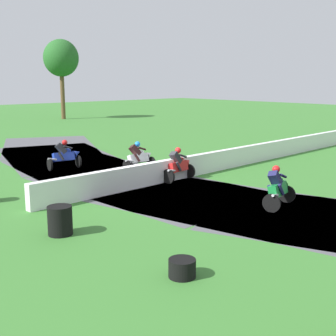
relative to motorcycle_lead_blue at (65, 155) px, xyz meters
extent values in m
plane|color=#38752D|center=(0.47, -5.31, -0.65)|extent=(120.00, 120.00, 0.00)
cube|color=#515156|center=(3.00, 7.26, -0.64)|extent=(8.97, 10.86, 0.01)
cube|color=#515156|center=(1.49, 3.23, -0.64)|extent=(7.85, 10.57, 0.01)
cube|color=#515156|center=(0.65, -1.00, -0.64)|extent=(6.53, 10.00, 0.01)
cube|color=#515156|center=(0.50, -5.31, -0.64)|extent=(5.91, 9.67, 0.01)
cube|color=#515156|center=(1.04, -9.58, -0.64)|extent=(7.31, 10.36, 0.01)
cube|color=white|center=(6.41, -5.03, -0.20)|extent=(21.90, 1.31, 0.90)
cylinder|color=black|center=(0.60, -0.19, -0.36)|extent=(0.21, 0.73, 0.72)
cylinder|color=black|center=(-0.78, 0.04, -0.36)|extent=(0.21, 0.73, 0.72)
cube|color=#1E38B2|center=(-0.08, 0.00, -0.06)|extent=(1.05, 0.52, 0.45)
ellipsoid|color=#1E38B2|center=(0.11, 0.03, 0.19)|extent=(0.49, 0.40, 0.30)
cone|color=#1E38B2|center=(0.60, -0.08, 0.05)|extent=(0.43, 0.42, 0.47)
cylinder|color=#B2B2B7|center=(-0.69, -0.04, -0.11)|extent=(0.42, 0.18, 0.17)
cube|color=#28282D|center=(-0.14, 0.10, 0.31)|extent=(0.52, 0.43, 0.62)
sphere|color=red|center=(0.09, 0.13, 0.58)|extent=(0.26, 0.26, 0.26)
cylinder|color=#28282D|center=(0.17, 0.23, 0.29)|extent=(0.43, 0.20, 0.24)
cylinder|color=#28282D|center=(0.11, -0.11, 0.37)|extent=(0.43, 0.20, 0.24)
cylinder|color=#28282D|center=(-0.22, 0.20, -0.09)|extent=(0.27, 0.22, 0.42)
cylinder|color=#28282D|center=(-0.28, -0.14, 0.00)|extent=(0.27, 0.22, 0.42)
cylinder|color=black|center=(2.98, -2.77, -0.36)|extent=(0.10, 0.77, 0.76)
cylinder|color=black|center=(1.58, -2.75, -0.36)|extent=(0.10, 0.77, 0.76)
cube|color=silver|center=(2.28, -2.66, -0.08)|extent=(1.01, 0.42, 0.47)
ellipsoid|color=silver|center=(2.46, -2.58, 0.16)|extent=(0.45, 0.35, 0.32)
cone|color=silver|center=(2.96, -2.63, 0.03)|extent=(0.40, 0.43, 0.49)
cylinder|color=#B2B2B7|center=(1.68, -2.79, -0.12)|extent=(0.41, 0.14, 0.18)
cube|color=#331919|center=(2.20, -2.53, 0.28)|extent=(0.50, 0.47, 0.63)
sphere|color=#1E7FE0|center=(2.42, -2.44, 0.55)|extent=(0.26, 0.26, 0.26)
cylinder|color=#331919|center=(2.48, -2.36, 0.24)|extent=(0.43, 0.17, 0.25)
cylinder|color=#331919|center=(2.48, -2.70, 0.36)|extent=(0.43, 0.17, 0.25)
cylinder|color=#331919|center=(2.10, -2.48, -0.12)|extent=(0.27, 0.24, 0.42)
cylinder|color=#331919|center=(2.09, -2.82, 0.00)|extent=(0.27, 0.24, 0.42)
cylinder|color=black|center=(2.86, -5.41, -0.35)|extent=(0.19, 0.70, 0.69)
cylinder|color=black|center=(1.48, -5.61, -0.35)|extent=(0.19, 0.70, 0.69)
cube|color=red|center=(2.16, -5.46, -0.06)|extent=(1.04, 0.49, 0.44)
ellipsoid|color=red|center=(2.33, -5.39, 0.20)|extent=(0.48, 0.38, 0.28)
cone|color=red|center=(2.83, -5.34, 0.06)|extent=(0.44, 0.40, 0.45)
cylinder|color=#B2B2B7|center=(1.59, -5.68, -0.12)|extent=(0.42, 0.15, 0.17)
cube|color=#28282D|center=(2.07, -5.41, 0.32)|extent=(0.54, 0.37, 0.61)
sphere|color=red|center=(2.28, -5.33, 0.60)|extent=(0.26, 0.26, 0.26)
cylinder|color=#28282D|center=(2.32, -5.19, 0.32)|extent=(0.44, 0.14, 0.24)
cylinder|color=#28282D|center=(2.38, -5.54, 0.38)|extent=(0.44, 0.14, 0.24)
cylinder|color=#28282D|center=(1.96, -5.31, -0.07)|extent=(0.29, 0.17, 0.42)
cylinder|color=#28282D|center=(2.01, -5.66, -0.01)|extent=(0.29, 0.17, 0.42)
cylinder|color=black|center=(2.55, -10.48, -0.36)|extent=(0.26, 0.72, 0.72)
cylinder|color=black|center=(1.19, -10.81, -0.36)|extent=(0.26, 0.72, 0.72)
cube|color=#198438|center=(1.85, -10.58, -0.06)|extent=(1.06, 0.59, 0.45)
ellipsoid|color=#198438|center=(2.01, -10.48, 0.19)|extent=(0.51, 0.42, 0.30)
cone|color=#198438|center=(2.50, -10.39, 0.05)|extent=(0.47, 0.43, 0.46)
cylinder|color=#B2B2B7|center=(1.30, -10.85, -0.11)|extent=(0.42, 0.19, 0.17)
cube|color=#1E1E4C|center=(1.75, -10.52, 0.31)|extent=(0.57, 0.38, 0.62)
sphere|color=red|center=(1.95, -10.40, 0.58)|extent=(0.26, 0.26, 0.26)
cylinder|color=#1E1E4C|center=(1.98, -10.27, 0.30)|extent=(0.44, 0.17, 0.24)
cylinder|color=#1E1E4C|center=(2.07, -10.61, 0.37)|extent=(0.44, 0.17, 0.24)
cylinder|color=#1E1E4C|center=(1.63, -10.45, -0.08)|extent=(0.30, 0.18, 0.42)
cylinder|color=#1E1E4C|center=(1.72, -10.79, 0.00)|extent=(0.30, 0.18, 0.42)
cylinder|color=black|center=(-4.87, -8.20, -0.55)|extent=(0.67, 0.67, 0.20)
cylinder|color=black|center=(-4.87, -8.20, -0.35)|extent=(0.67, 0.67, 0.20)
cylinder|color=black|center=(-4.87, -8.20, -0.15)|extent=(0.67, 0.67, 0.20)
cylinder|color=black|center=(-4.87, -8.20, 0.05)|extent=(0.67, 0.67, 0.20)
cylinder|color=black|center=(-4.31, -12.40, -0.55)|extent=(0.59, 0.59, 0.20)
cylinder|color=black|center=(-4.31, -12.40, -0.35)|extent=(0.59, 0.59, 0.20)
cylinder|color=brown|center=(13.76, 24.32, 1.73)|extent=(0.44, 0.44, 4.75)
ellipsoid|color=#235B23|center=(13.76, 24.32, 5.64)|extent=(3.62, 3.62, 3.80)
camera|label=1|loc=(-10.73, -19.01, 3.53)|focal=49.03mm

